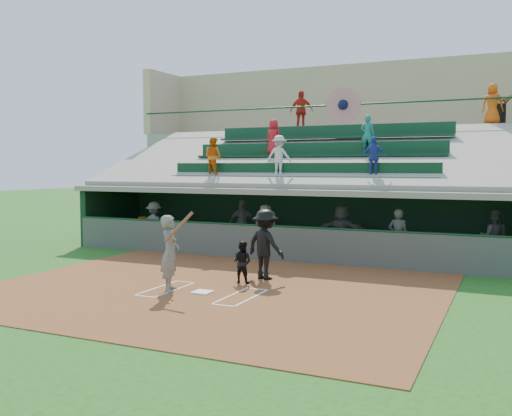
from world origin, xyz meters
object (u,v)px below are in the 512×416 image
at_px(home_plate, 202,292).
at_px(water_cooler, 143,221).
at_px(catcher, 242,262).
at_px(trash_bin, 498,115).
at_px(white_table, 143,235).
at_px(batter_at_plate, 170,253).

relative_size(home_plate, water_cooler, 1.19).
relative_size(catcher, trash_bin, 1.30).
distance_m(catcher, water_cooler, 8.07).
relative_size(water_cooler, trash_bin, 0.44).
distance_m(catcher, trash_bin, 13.28).
xyz_separation_m(catcher, white_table, (-6.53, 4.79, -0.17)).
bearing_deg(white_table, water_cooler, -25.70).
relative_size(batter_at_plate, water_cooler, 5.39).
xyz_separation_m(catcher, water_cooler, (-6.49, 4.77, 0.36)).
xyz_separation_m(home_plate, catcher, (0.35, 1.44, 0.52)).
xyz_separation_m(white_table, water_cooler, (0.04, -0.02, 0.53)).
bearing_deg(home_plate, catcher, 76.18).
xyz_separation_m(batter_at_plate, white_table, (-5.37, 6.37, -0.55)).
relative_size(home_plate, trash_bin, 0.52).
bearing_deg(water_cooler, catcher, -36.32).
relative_size(home_plate, batter_at_plate, 0.22).
bearing_deg(home_plate, trash_bin, 64.42).
relative_size(batter_at_plate, white_table, 2.45).
distance_m(home_plate, white_table, 8.79).
bearing_deg(white_table, home_plate, -43.15).
xyz_separation_m(batter_at_plate, trash_bin, (6.84, 12.73, 4.07)).
relative_size(batter_at_plate, trash_bin, 2.36).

